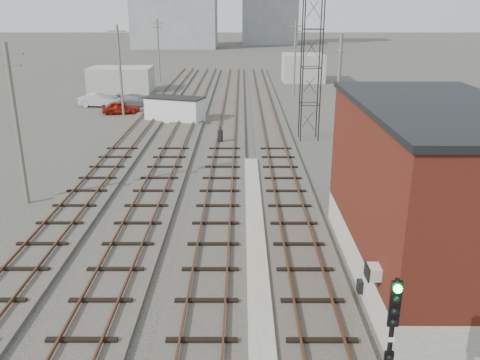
{
  "coord_description": "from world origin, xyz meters",
  "views": [
    {
      "loc": [
        -0.18,
        -7.21,
        10.76
      ],
      "look_at": [
        -0.26,
        17.7,
        2.2
      ],
      "focal_mm": 38.0,
      "sensor_mm": 36.0,
      "label": 1
    }
  ],
  "objects_px": {
    "switch_stand": "(220,136)",
    "signal_mast": "(391,339)",
    "car_red": "(121,107)",
    "site_trailer": "(175,109)",
    "car_grey": "(136,100)",
    "car_silver": "(99,100)"
  },
  "relations": [
    {
      "from": "site_trailer",
      "to": "car_red",
      "type": "height_order",
      "value": "site_trailer"
    },
    {
      "from": "signal_mast",
      "to": "site_trailer",
      "type": "bearing_deg",
      "value": 105.3
    },
    {
      "from": "site_trailer",
      "to": "car_grey",
      "type": "height_order",
      "value": "site_trailer"
    },
    {
      "from": "site_trailer",
      "to": "car_silver",
      "type": "distance_m",
      "value": 12.12
    },
    {
      "from": "signal_mast",
      "to": "car_red",
      "type": "relative_size",
      "value": 1.11
    },
    {
      "from": "car_red",
      "to": "switch_stand",
      "type": "bearing_deg",
      "value": -150.25
    },
    {
      "from": "switch_stand",
      "to": "signal_mast",
      "type": "bearing_deg",
      "value": -57.71
    },
    {
      "from": "signal_mast",
      "to": "switch_stand",
      "type": "xyz_separation_m",
      "value": [
        -5.63,
        29.39,
        -1.94
      ]
    },
    {
      "from": "signal_mast",
      "to": "car_silver",
      "type": "distance_m",
      "value": 49.8
    },
    {
      "from": "site_trailer",
      "to": "car_red",
      "type": "xyz_separation_m",
      "value": [
        -6.16,
        3.71,
        -0.54
      ]
    },
    {
      "from": "site_trailer",
      "to": "car_grey",
      "type": "xyz_separation_m",
      "value": [
        -5.4,
        8.09,
        -0.55
      ]
    },
    {
      "from": "signal_mast",
      "to": "car_grey",
      "type": "bearing_deg",
      "value": 108.91
    },
    {
      "from": "site_trailer",
      "to": "switch_stand",
      "type": "bearing_deg",
      "value": -42.04
    },
    {
      "from": "switch_stand",
      "to": "car_red",
      "type": "height_order",
      "value": "switch_stand"
    },
    {
      "from": "car_red",
      "to": "site_trailer",
      "type": "bearing_deg",
      "value": -132.78
    },
    {
      "from": "car_grey",
      "to": "switch_stand",
      "type": "bearing_deg",
      "value": -141.37
    },
    {
      "from": "car_silver",
      "to": "car_grey",
      "type": "relative_size",
      "value": 1.0
    },
    {
      "from": "car_silver",
      "to": "car_red",
      "type": "bearing_deg",
      "value": -131.22
    },
    {
      "from": "car_silver",
      "to": "signal_mast",
      "type": "bearing_deg",
      "value": -147.96
    },
    {
      "from": "site_trailer",
      "to": "signal_mast",
      "type": "bearing_deg",
      "value": -55.65
    },
    {
      "from": "switch_stand",
      "to": "car_grey",
      "type": "distance_m",
      "value": 19.61
    },
    {
      "from": "car_red",
      "to": "car_grey",
      "type": "height_order",
      "value": "car_red"
    }
  ]
}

